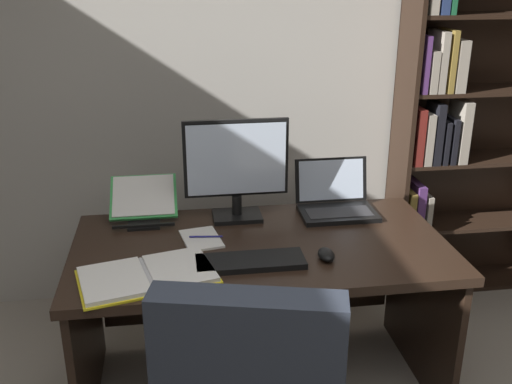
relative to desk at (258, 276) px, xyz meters
The scene contains 11 objects.
wall_back 1.26m from the desk, 87.62° to the left, with size 5.68×0.12×2.80m, color #B2ADA3.
desk is the anchor object (origin of this frame).
bookshelf 1.49m from the desk, 29.19° to the left, with size 0.94×0.28×1.97m.
monitor 0.48m from the desk, 108.17° to the left, with size 0.47×0.16×0.46m.
laptop 0.51m from the desk, 27.34° to the left, with size 0.35×0.28×0.23m.
keyboard 0.33m from the desk, 104.80° to the right, with size 0.42×0.15×0.02m, color black.
computer_mouse 0.41m from the desk, 47.42° to the right, with size 0.06×0.10×0.04m, color black.
reading_stand_with_book 0.62m from the desk, 150.52° to the left, with size 0.30×0.29×0.16m.
open_binder 0.59m from the desk, 146.50° to the right, with size 0.55×0.40×0.02m.
notepad 0.32m from the desk, behind, with size 0.15×0.21×0.01m, color silver.
pen 0.31m from the desk, behind, with size 0.01×0.01×0.14m, color navy.
Camera 1 is at (-0.38, -0.77, 1.80)m, focal length 41.05 mm.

